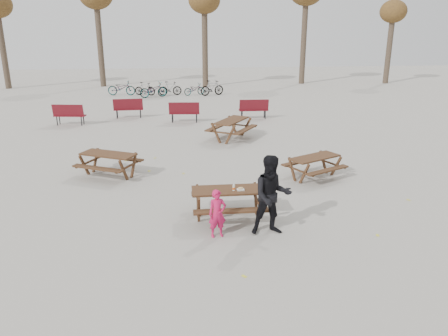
{
  "coord_description": "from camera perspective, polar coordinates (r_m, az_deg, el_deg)",
  "views": [
    {
      "loc": [
        -1.16,
        -10.04,
        4.67
      ],
      "look_at": [
        0.0,
        1.0,
        1.0
      ],
      "focal_mm": 35.0,
      "sensor_mm": 36.0,
      "label": 1
    }
  ],
  "objects": [
    {
      "name": "soda_bottle",
      "position": [
        10.71,
        1.29,
        -2.61
      ],
      "size": [
        0.07,
        0.07,
        0.17
      ],
      "color": "silver",
      "rests_on": "main_picnic_table"
    },
    {
      "name": "bread_roll",
      "position": [
        10.74,
        2.18,
        -2.63
      ],
      "size": [
        0.14,
        0.06,
        0.05
      ],
      "primitive_type": "ellipsoid",
      "color": "tan",
      "rests_on": "food_tray"
    },
    {
      "name": "ground",
      "position": [
        11.13,
        0.54,
        -6.51
      ],
      "size": [
        80.0,
        80.0,
        0.0
      ],
      "primitive_type": "plane",
      "color": "gray",
      "rests_on": "ground"
    },
    {
      "name": "picnic_table_far",
      "position": [
        18.56,
        1.0,
        5.05
      ],
      "size": [
        2.36,
        2.48,
        0.84
      ],
      "primitive_type": null,
      "rotation": [
        0.0,
        0.0,
        1.01
      ],
      "color": "#331C12",
      "rests_on": "ground"
    },
    {
      "name": "main_picnic_table",
      "position": [
        10.9,
        0.55,
        -3.71
      ],
      "size": [
        1.8,
        1.45,
        0.78
      ],
      "color": "#331C12",
      "rests_on": "ground"
    },
    {
      "name": "park_bench_row",
      "position": [
        22.41,
        -8.34,
        7.42
      ],
      "size": [
        10.69,
        2.03,
        1.03
      ],
      "color": "maroon",
      "rests_on": "ground"
    },
    {
      "name": "fallen_leaves",
      "position": [
        13.48,
        1.45,
        -1.97
      ],
      "size": [
        11.0,
        11.0,
        0.01
      ],
      "primitive_type": null,
      "color": "yellow",
      "rests_on": "ground"
    },
    {
      "name": "picnic_table_north",
      "position": [
        14.46,
        -14.79,
        0.41
      ],
      "size": [
        2.2,
        2.05,
        0.76
      ],
      "primitive_type": null,
      "rotation": [
        0.0,
        0.0,
        -0.46
      ],
      "color": "#331C12",
      "rests_on": "ground"
    },
    {
      "name": "bicycle_row",
      "position": [
        30.54,
        -8.11,
        10.22
      ],
      "size": [
        8.04,
        2.23,
        1.02
      ],
      "color": "black",
      "rests_on": "ground"
    },
    {
      "name": "picnic_table_east",
      "position": [
        14.1,
        11.72,
        0.09
      ],
      "size": [
        2.08,
        1.95,
        0.71
      ],
      "primitive_type": null,
      "rotation": [
        0.0,
        0.0,
        0.48
      ],
      "color": "#331C12",
      "rests_on": "ground"
    },
    {
      "name": "food_tray",
      "position": [
        10.75,
        2.17,
        -2.84
      ],
      "size": [
        0.18,
        0.11,
        0.03
      ],
      "primitive_type": "cube",
      "color": "white",
      "rests_on": "main_picnic_table"
    },
    {
      "name": "adult",
      "position": [
        10.03,
        6.27,
        -3.6
      ],
      "size": [
        0.94,
        0.74,
        1.89
      ],
      "primitive_type": "imported",
      "rotation": [
        0.0,
        0.0,
        0.02
      ],
      "color": "black",
      "rests_on": "ground"
    },
    {
      "name": "child",
      "position": [
        9.98,
        -0.88,
        -5.98
      ],
      "size": [
        0.46,
        0.35,
        1.13
      ],
      "primitive_type": "imported",
      "rotation": [
        0.0,
        0.0,
        0.19
      ],
      "color": "#C5184E",
      "rests_on": "ground"
    },
    {
      "name": "tree_row",
      "position": [
        35.28,
        -2.83,
        20.74
      ],
      "size": [
        32.17,
        3.52,
        8.26
      ],
      "color": "#382B21",
      "rests_on": "ground"
    }
  ]
}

